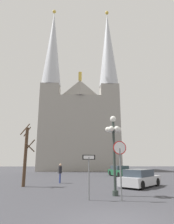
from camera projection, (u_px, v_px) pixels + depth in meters
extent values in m
plane|color=#38383D|center=(115.00, 223.00, 6.72)|extent=(120.00, 120.00, 0.00)
cube|color=gray|center=(80.00, 135.00, 43.10)|extent=(16.07, 11.48, 14.75)
pyramid|color=gray|center=(80.00, 88.00, 40.68)|extent=(5.62, 2.02, 3.50)
cylinder|color=gold|center=(80.00, 76.00, 41.31)|extent=(0.70, 0.70, 1.80)
cube|color=gray|center=(49.00, 126.00, 39.47)|extent=(3.74, 3.74, 17.25)
cone|color=#B7BAC1|center=(53.00, 48.00, 43.64)|extent=(4.10, 4.10, 18.03)
sphere|color=gold|center=(54.00, 12.00, 45.87)|extent=(0.80, 0.80, 0.80)
cube|color=gray|center=(110.00, 127.00, 39.84)|extent=(3.74, 3.74, 17.25)
cone|color=#B7BAC1|center=(108.00, 49.00, 44.01)|extent=(4.10, 4.10, 18.03)
sphere|color=gold|center=(107.00, 13.00, 46.24)|extent=(0.80, 0.80, 0.80)
cylinder|color=slate|center=(121.00, 174.00, 10.62)|extent=(0.08, 0.08, 2.72)
cylinder|color=red|center=(120.00, 148.00, 10.95)|extent=(0.74, 0.12, 0.74)
cylinder|color=white|center=(120.00, 148.00, 10.93)|extent=(0.65, 0.08, 0.65)
cylinder|color=slate|center=(89.00, 178.00, 10.76)|extent=(0.07, 0.07, 2.24)
cube|color=black|center=(89.00, 157.00, 11.03)|extent=(0.72, 0.25, 0.26)
cube|color=white|center=(89.00, 157.00, 11.01)|extent=(0.60, 0.19, 0.18)
cylinder|color=#2D3833|center=(114.00, 157.00, 12.34)|extent=(0.16, 0.16, 4.52)
cylinder|color=#2D3833|center=(115.00, 193.00, 11.84)|extent=(0.36, 0.36, 0.30)
sphere|color=white|center=(113.00, 119.00, 12.92)|extent=(0.39, 0.39, 0.39)
sphere|color=white|center=(119.00, 130.00, 12.76)|extent=(0.35, 0.35, 0.35)
cylinder|color=#2D3833|center=(116.00, 130.00, 12.76)|extent=(0.05, 0.35, 0.05)
sphere|color=white|center=(115.00, 130.00, 13.05)|extent=(0.35, 0.35, 0.35)
cylinder|color=#2D3833|center=(114.00, 130.00, 12.90)|extent=(0.33, 0.22, 0.05)
sphere|color=white|center=(110.00, 130.00, 13.04)|extent=(0.35, 0.35, 0.35)
cylinder|color=#2D3833|center=(112.00, 130.00, 12.90)|extent=(0.33, 0.22, 0.05)
sphere|color=white|center=(108.00, 129.00, 12.74)|extent=(0.35, 0.35, 0.35)
cylinder|color=#2D3833|center=(111.00, 129.00, 12.75)|extent=(0.05, 0.35, 0.05)
sphere|color=white|center=(111.00, 129.00, 12.45)|extent=(0.35, 0.35, 0.35)
cylinder|color=#2D3833|center=(112.00, 129.00, 12.60)|extent=(0.33, 0.22, 0.05)
sphere|color=white|center=(117.00, 129.00, 12.46)|extent=(0.35, 0.35, 0.35)
cylinder|color=#2D3833|center=(115.00, 129.00, 12.61)|extent=(0.33, 0.22, 0.05)
cylinder|color=#473323|center=(25.00, 156.00, 16.37)|extent=(0.26, 0.26, 4.80)
cylinder|color=#473323|center=(25.00, 129.00, 17.19)|extent=(0.69, 0.65, 1.08)
cylinder|color=#473323|center=(31.00, 144.00, 17.00)|extent=(0.88, 0.63, 0.81)
cylinder|color=#473323|center=(27.00, 132.00, 17.11)|extent=(0.60, 0.22, 0.88)
cylinder|color=#473323|center=(30.00, 148.00, 16.30)|extent=(0.62, 0.92, 0.69)
cube|color=#B7B7BC|center=(140.00, 181.00, 15.83)|extent=(4.09, 4.23, 0.67)
cube|color=#333D47|center=(139.00, 173.00, 15.83)|extent=(2.73, 2.78, 0.54)
cylinder|color=black|center=(139.00, 181.00, 17.33)|extent=(0.60, 0.62, 0.64)
cylinder|color=black|center=(157.00, 182.00, 16.32)|extent=(0.60, 0.62, 0.64)
cylinder|color=black|center=(123.00, 183.00, 15.27)|extent=(0.60, 0.62, 0.64)
cylinder|color=black|center=(142.00, 185.00, 14.26)|extent=(0.60, 0.62, 0.64)
cube|color=#1E5B38|center=(120.00, 172.00, 26.02)|extent=(2.78, 4.47, 0.69)
cube|color=#333D47|center=(119.00, 168.00, 26.36)|extent=(2.16, 2.66, 0.52)
cylinder|color=black|center=(131.00, 174.00, 24.87)|extent=(0.37, 0.67, 0.64)
cylinder|color=black|center=(119.00, 175.00, 24.44)|extent=(0.37, 0.67, 0.64)
cylinder|color=black|center=(121.00, 173.00, 27.51)|extent=(0.37, 0.67, 0.64)
cylinder|color=black|center=(110.00, 173.00, 27.08)|extent=(0.37, 0.67, 0.64)
cylinder|color=navy|center=(60.00, 178.00, 18.43)|extent=(0.12, 0.12, 0.87)
cylinder|color=navy|center=(60.00, 178.00, 18.28)|extent=(0.12, 0.12, 0.87)
cylinder|color=black|center=(60.00, 170.00, 18.54)|extent=(0.32, 0.32, 0.65)
sphere|color=tan|center=(60.00, 165.00, 18.64)|extent=(0.24, 0.24, 0.24)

